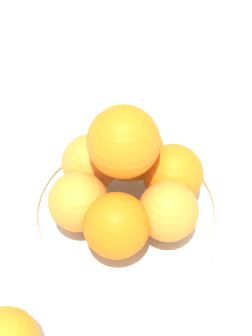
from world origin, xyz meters
name	(u,v)px	position (x,y,z in m)	size (l,w,h in m)	color
ground_plane	(126,218)	(0.00, 0.00, 0.00)	(4.00, 4.00, 0.00)	silver
fruit_bowl	(126,212)	(0.00, 0.00, 0.01)	(0.24, 0.24, 0.03)	silver
orange_pile	(127,177)	(0.00, 0.00, 0.08)	(0.19, 0.18, 0.14)	orange
napkin_folded	(177,75)	(0.14, 0.24, 0.00)	(0.17, 0.17, 0.01)	silver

